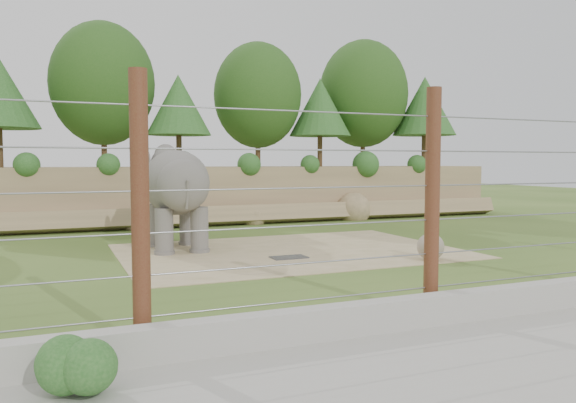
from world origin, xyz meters
name	(u,v)px	position (x,y,z in m)	size (l,w,h in m)	color
ground	(319,270)	(0.00, 0.00, 0.00)	(90.00, 90.00, 0.00)	#3F5A21
back_embankment	(209,135)	(0.59, 12.68, 3.97)	(30.00, 5.52, 8.77)	#836F4F
dirt_patch	(290,251)	(0.50, 3.00, 0.01)	(10.00, 7.00, 0.02)	tan
drain_grate	(289,257)	(-0.03, 1.85, 0.04)	(1.00, 0.60, 0.03)	#262628
elephant	(176,198)	(-2.61, 4.70, 1.61)	(1.71, 3.98, 3.22)	#57534D
stone_ball	(431,247)	(3.41, 0.01, 0.39)	(0.74, 0.74, 0.74)	gray
retaining_wall	(449,308)	(0.00, -5.00, 0.25)	(26.00, 0.35, 0.50)	#A9A79D
walkway	(544,360)	(0.00, -7.00, 0.01)	(26.00, 4.00, 0.01)	#A9A79D
barrier_fence	(432,203)	(0.00, -4.50, 2.00)	(20.26, 0.26, 4.00)	#572115
walkway_shrub	(76,366)	(-5.94, -5.80, 0.37)	(0.72, 0.72, 0.72)	#20561D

